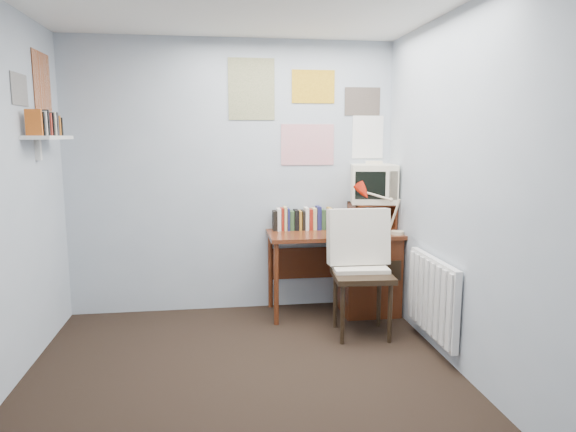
% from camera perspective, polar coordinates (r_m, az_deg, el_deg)
% --- Properties ---
extents(ground, '(3.50, 3.50, 0.00)m').
position_cam_1_polar(ground, '(3.44, -4.65, -19.50)').
color(ground, black).
rests_on(ground, ground).
extents(back_wall, '(3.00, 0.02, 2.50)m').
position_cam_1_polar(back_wall, '(4.79, -6.14, 4.27)').
color(back_wall, '#AEB8C7').
rests_on(back_wall, ground).
extents(right_wall, '(0.02, 3.50, 2.50)m').
position_cam_1_polar(right_wall, '(3.47, 20.64, 2.00)').
color(right_wall, '#AEB8C7').
rests_on(right_wall, ground).
extents(desk, '(1.20, 0.55, 0.76)m').
position_cam_1_polar(desk, '(4.85, 8.19, -5.84)').
color(desk, '#5B2914').
rests_on(desk, ground).
extents(desk_chair, '(0.55, 0.53, 1.01)m').
position_cam_1_polar(desk_chair, '(4.25, 8.25, -6.59)').
color(desk_chair, black).
rests_on(desk_chair, ground).
extents(desk_lamp, '(0.29, 0.25, 0.41)m').
position_cam_1_polar(desk_lamp, '(4.66, 12.13, 0.48)').
color(desk_lamp, red).
rests_on(desk_lamp, desk).
extents(tv_riser, '(0.40, 0.30, 0.25)m').
position_cam_1_polar(tv_riser, '(4.89, 9.29, -0.00)').
color(tv_riser, '#5B2914').
rests_on(tv_riser, desk).
extents(crt_tv, '(0.48, 0.46, 0.39)m').
position_cam_1_polar(crt_tv, '(4.88, 9.48, 3.77)').
color(crt_tv, beige).
rests_on(crt_tv, tv_riser).
extents(book_row, '(0.60, 0.14, 0.22)m').
position_cam_1_polar(book_row, '(4.81, 1.85, -0.22)').
color(book_row, '#5B2914').
rests_on(book_row, desk).
extents(radiator, '(0.09, 0.80, 0.60)m').
position_cam_1_polar(radiator, '(4.11, 15.80, -8.62)').
color(radiator, white).
rests_on(radiator, right_wall).
extents(wall_shelf, '(0.20, 0.62, 0.24)m').
position_cam_1_polar(wall_shelf, '(4.30, -25.07, 7.91)').
color(wall_shelf, white).
rests_on(wall_shelf, left_wall).
extents(posters_back, '(1.20, 0.01, 0.90)m').
position_cam_1_polar(posters_back, '(4.85, 2.21, 11.47)').
color(posters_back, white).
rests_on(posters_back, back_wall).
extents(posters_left, '(0.01, 0.70, 0.60)m').
position_cam_1_polar(posters_left, '(4.34, -26.62, 12.84)').
color(posters_left, white).
rests_on(posters_left, left_wall).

